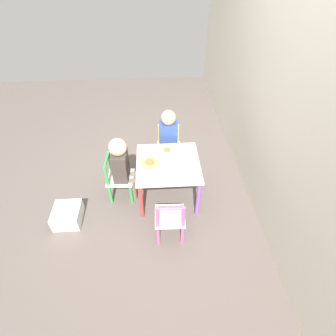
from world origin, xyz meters
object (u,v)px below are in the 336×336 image
object	(u,v)px
kids_table	(168,168)
plate_front	(150,163)
chair_green	(118,179)
chair_pink	(170,219)
chair_yellow	(168,148)
storage_bin	(68,215)
child_front	(122,164)
plate_left	(167,151)
child_left	(168,137)

from	to	relation	value
kids_table	plate_front	bearing A→B (deg)	-90.00
chair_green	chair_pink	size ratio (longest dim) A/B	1.00
chair_pink	plate_front	bearing A→B (deg)	-70.98
chair_yellow	storage_bin	distance (m)	1.29
chair_pink	child_front	distance (m)	0.71
chair_yellow	plate_left	bearing A→B (deg)	-92.07
chair_pink	child_left	bearing A→B (deg)	-91.18
plate_front	storage_bin	world-z (taller)	plate_front
chair_yellow	storage_bin	xyz separation A→B (m)	(0.77, -1.02, -0.17)
kids_table	chair_green	size ratio (longest dim) A/B	1.20
kids_table	child_front	distance (m)	0.45
chair_green	child_front	xyz separation A→B (m)	(0.00, 0.06, 0.19)
chair_yellow	child_front	distance (m)	0.70
plate_left	chair_pink	bearing A→B (deg)	-1.11
child_front	kids_table	bearing A→B (deg)	-90.00
child_left	storage_bin	world-z (taller)	child_left
kids_table	plate_left	distance (m)	0.19
child_front	storage_bin	distance (m)	0.72
plate_front	plate_left	xyz separation A→B (m)	(-0.17, 0.17, 0.00)
chair_green	plate_front	xyz separation A→B (m)	(0.03, 0.33, 0.22)
child_left	plate_left	bearing A→B (deg)	-92.53
chair_yellow	kids_table	bearing A→B (deg)	-90.00
chair_green	plate_left	xyz separation A→B (m)	(-0.14, 0.50, 0.22)
child_front	child_left	world-z (taller)	child_left
chair_yellow	storage_bin	bearing A→B (deg)	-138.84
child_front	plate_left	xyz separation A→B (m)	(-0.15, 0.44, 0.03)
plate_front	plate_left	bearing A→B (deg)	135.00
kids_table	plate_front	world-z (taller)	plate_front
chair_green	kids_table	bearing A→B (deg)	-90.00
chair_green	chair_pink	bearing A→B (deg)	-134.00
chair_yellow	plate_front	bearing A→B (deg)	-108.42
chair_yellow	chair_pink	world-z (taller)	same
kids_table	chair_yellow	world-z (taller)	chair_yellow
chair_pink	child_front	world-z (taller)	child_front
child_front	chair_yellow	bearing A→B (deg)	-41.67
plate_front	plate_left	world-z (taller)	same
chair_green	chair_yellow	distance (m)	0.72
plate_front	storage_bin	size ratio (longest dim) A/B	0.73
plate_front	chair_green	bearing A→B (deg)	-95.29
kids_table	child_left	xyz separation A→B (m)	(-0.44, 0.03, 0.05)
plate_left	kids_table	bearing A→B (deg)	-0.00
chair_yellow	plate_left	size ratio (longest dim) A/B	3.21
child_front	plate_front	size ratio (longest dim) A/B	3.66
kids_table	chair_pink	xyz separation A→B (m)	(0.50, -0.01, -0.15)
child_left	storage_bin	size ratio (longest dim) A/B	2.75
child_front	plate_front	world-z (taller)	child_front
chair_green	chair_yellow	bearing A→B (deg)	-45.26
chair_green	chair_pink	distance (m)	0.72
kids_table	plate_left	world-z (taller)	plate_left
chair_green	plate_left	world-z (taller)	chair_green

